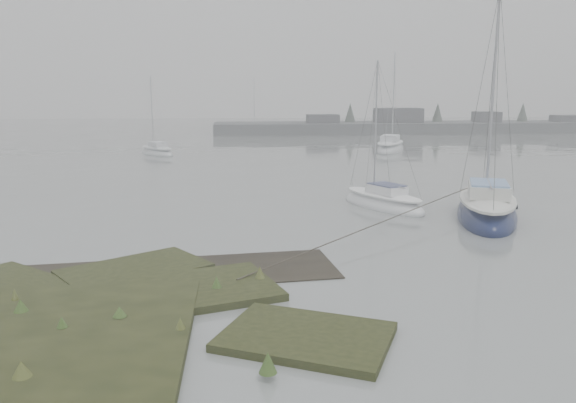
% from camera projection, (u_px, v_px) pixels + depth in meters
% --- Properties ---
extents(ground, '(160.00, 160.00, 0.00)m').
position_uv_depth(ground, '(251.00, 164.00, 41.83)').
color(ground, slate).
rests_on(ground, ground).
extents(far_shoreline, '(60.00, 8.00, 4.15)m').
position_uv_depth(far_shoreline, '(446.00, 126.00, 75.16)').
color(far_shoreline, '#4C4F51').
rests_on(far_shoreline, ground).
extents(sailboat_main, '(4.84, 7.66, 10.28)m').
position_uv_depth(sailboat_main, '(487.00, 211.00, 23.81)').
color(sailboat_main, '#0E1537').
rests_on(sailboat_main, ground).
extents(sailboat_white, '(3.86, 5.31, 7.22)m').
position_uv_depth(sailboat_white, '(383.00, 203.00, 26.05)').
color(sailboat_white, silver).
rests_on(sailboat_white, ground).
extents(sailboat_far_a, '(4.17, 5.15, 7.15)m').
position_uv_depth(sailboat_far_a, '(157.00, 152.00, 48.37)').
color(sailboat_far_a, silver).
rests_on(sailboat_far_a, ground).
extents(sailboat_far_b, '(4.81, 7.10, 9.57)m').
position_uv_depth(sailboat_far_b, '(390.00, 148.00, 51.19)').
color(sailboat_far_b, '#B4B7BD').
rests_on(sailboat_far_b, ground).
extents(sailboat_far_c, '(5.65, 2.55, 7.69)m').
position_uv_depth(sailboat_far_c, '(260.00, 132.00, 72.05)').
color(sailboat_far_c, silver).
rests_on(sailboat_far_c, ground).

